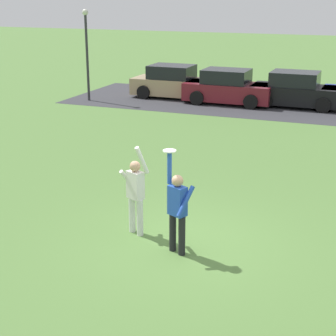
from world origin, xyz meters
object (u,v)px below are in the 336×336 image
person_defender (136,191)px  parked_car_black (297,91)px  person_catcher (177,207)px  parked_car_tan (174,83)px  parked_car_maroon (228,88)px  lamppost_by_lot (87,46)px  frisbee_disc (170,151)px

person_defender → parked_car_black: 15.24m
person_catcher → parked_car_tan: bearing=-44.1°
parked_car_tan → parked_car_black: size_ratio=1.00×
person_defender → parked_car_tan: (-4.90, 15.31, -0.25)m
person_defender → parked_car_maroon: 14.95m
parked_car_maroon → parked_car_black: size_ratio=1.00×
person_defender → parked_car_maroon: size_ratio=0.50×
person_defender → parked_car_black: size_ratio=0.50×
parked_car_maroon → lamppost_by_lot: (-6.47, -1.72, 1.86)m
person_defender → lamppost_by_lot: 15.67m
person_defender → frisbee_disc: 1.52m
parked_car_tan → parked_car_maroon: bearing=-9.2°
frisbee_disc → lamppost_by_lot: bearing=124.8°
parked_car_tan → parked_car_black: 6.02m
frisbee_disc → parked_car_tan: bearing=110.4°
parked_car_tan → lamppost_by_lot: size_ratio=0.97×
person_defender → frisbee_disc: bearing=-0.0°
person_defender → lamppost_by_lot: size_ratio=0.48×
frisbee_disc → parked_car_black: size_ratio=0.06×
person_defender → parked_car_black: person_defender is taller
person_catcher → parked_car_tan: person_catcher is taller
person_defender → parked_car_tan: size_ratio=0.50×
parked_car_maroon → parked_car_black: same height
parked_car_maroon → person_catcher: bearing=-78.0°
person_catcher → parked_car_maroon: 15.67m
lamppost_by_lot → parked_car_maroon: bearing=14.9°
parked_car_tan → person_defender: bearing=-71.8°
person_catcher → parked_car_tan: 16.97m
person_defender → parked_car_black: bearing=110.7°
person_catcher → parked_car_tan: (-6.05, 15.85, -0.25)m
parked_car_black → lamppost_by_lot: 9.98m
person_catcher → frisbee_disc: frisbee_disc is taller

